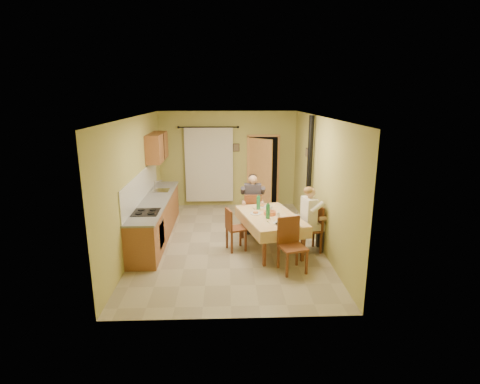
{
  "coord_description": "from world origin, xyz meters",
  "views": [
    {
      "loc": [
        -0.06,
        -7.95,
        3.25
      ],
      "look_at": [
        0.25,
        0.1,
        1.15
      ],
      "focal_mm": 28.0,
      "sensor_mm": 36.0,
      "label": 1
    }
  ],
  "objects_px": {
    "chair_near": "(292,256)",
    "stove_flue": "(308,191)",
    "chair_right": "(310,238)",
    "man_far": "(253,197)",
    "dining_table": "(270,232)",
    "man_right": "(310,212)",
    "chair_far": "(253,220)",
    "chair_left": "(236,237)"
  },
  "relations": [
    {
      "from": "man_far",
      "to": "dining_table",
      "type": "bearing_deg",
      "value": -72.85
    },
    {
      "from": "man_far",
      "to": "man_right",
      "type": "relative_size",
      "value": 1.0
    },
    {
      "from": "man_right",
      "to": "stove_flue",
      "type": "xyz_separation_m",
      "value": [
        0.2,
        1.15,
        0.15
      ]
    },
    {
      "from": "chair_right",
      "to": "man_far",
      "type": "relative_size",
      "value": 0.72
    },
    {
      "from": "man_far",
      "to": "stove_flue",
      "type": "xyz_separation_m",
      "value": [
        1.32,
        -0.1,
        0.15
      ]
    },
    {
      "from": "chair_far",
      "to": "stove_flue",
      "type": "bearing_deg",
      "value": -1.79
    },
    {
      "from": "chair_left",
      "to": "man_right",
      "type": "height_order",
      "value": "man_right"
    },
    {
      "from": "chair_left",
      "to": "man_far",
      "type": "relative_size",
      "value": 0.67
    },
    {
      "from": "chair_far",
      "to": "man_far",
      "type": "xyz_separation_m",
      "value": [
        0.0,
        0.01,
        0.59
      ]
    },
    {
      "from": "dining_table",
      "to": "man_right",
      "type": "distance_m",
      "value": 0.97
    },
    {
      "from": "chair_near",
      "to": "stove_flue",
      "type": "distance_m",
      "value": 2.31
    },
    {
      "from": "chair_right",
      "to": "man_right",
      "type": "relative_size",
      "value": 0.72
    },
    {
      "from": "man_far",
      "to": "stove_flue",
      "type": "relative_size",
      "value": 0.5
    },
    {
      "from": "man_far",
      "to": "man_right",
      "type": "height_order",
      "value": "same"
    },
    {
      "from": "man_far",
      "to": "chair_far",
      "type": "bearing_deg",
      "value": -90.0
    },
    {
      "from": "chair_near",
      "to": "stove_flue",
      "type": "xyz_separation_m",
      "value": [
        0.73,
        2.07,
        0.73
      ]
    },
    {
      "from": "chair_far",
      "to": "chair_left",
      "type": "xyz_separation_m",
      "value": [
        -0.44,
        -1.11,
        -0.0
      ]
    },
    {
      "from": "chair_far",
      "to": "chair_near",
      "type": "bearing_deg",
      "value": -72.84
    },
    {
      "from": "man_right",
      "to": "stove_flue",
      "type": "relative_size",
      "value": 0.5
    },
    {
      "from": "chair_near",
      "to": "man_right",
      "type": "height_order",
      "value": "man_right"
    },
    {
      "from": "man_far",
      "to": "chair_right",
      "type": "bearing_deg",
      "value": -45.83
    },
    {
      "from": "stove_flue",
      "to": "chair_left",
      "type": "bearing_deg",
      "value": -149.76
    },
    {
      "from": "chair_far",
      "to": "chair_right",
      "type": "height_order",
      "value": "chair_right"
    },
    {
      "from": "chair_near",
      "to": "chair_right",
      "type": "bearing_deg",
      "value": -136.39
    },
    {
      "from": "chair_left",
      "to": "chair_near",
      "type": "bearing_deg",
      "value": 26.07
    },
    {
      "from": "chair_far",
      "to": "dining_table",
      "type": "bearing_deg",
      "value": -72.64
    },
    {
      "from": "dining_table",
      "to": "chair_far",
      "type": "height_order",
      "value": "chair_far"
    },
    {
      "from": "chair_far",
      "to": "chair_left",
      "type": "relative_size",
      "value": 1.05
    },
    {
      "from": "dining_table",
      "to": "man_far",
      "type": "height_order",
      "value": "man_far"
    },
    {
      "from": "chair_near",
      "to": "dining_table",
      "type": "bearing_deg",
      "value": -90.75
    },
    {
      "from": "dining_table",
      "to": "chair_near",
      "type": "xyz_separation_m",
      "value": [
        0.29,
        -1.07,
        -0.09
      ]
    },
    {
      "from": "chair_left",
      "to": "stove_flue",
      "type": "relative_size",
      "value": 0.33
    },
    {
      "from": "chair_near",
      "to": "chair_right",
      "type": "height_order",
      "value": "chair_near"
    },
    {
      "from": "chair_left",
      "to": "dining_table",
      "type": "bearing_deg",
      "value": 73.14
    },
    {
      "from": "chair_left",
      "to": "man_right",
      "type": "distance_m",
      "value": 1.68
    },
    {
      "from": "dining_table",
      "to": "chair_far",
      "type": "xyz_separation_m",
      "value": [
        -0.3,
        1.09,
        -0.09
      ]
    },
    {
      "from": "chair_far",
      "to": "man_right",
      "type": "relative_size",
      "value": 0.7
    },
    {
      "from": "man_right",
      "to": "stove_flue",
      "type": "height_order",
      "value": "stove_flue"
    },
    {
      "from": "chair_left",
      "to": "stove_flue",
      "type": "xyz_separation_m",
      "value": [
        1.77,
        1.03,
        0.74
      ]
    },
    {
      "from": "chair_right",
      "to": "chair_near",
      "type": "bearing_deg",
      "value": 138.09
    },
    {
      "from": "chair_near",
      "to": "chair_left",
      "type": "xyz_separation_m",
      "value": [
        -1.04,
        1.04,
        -0.0
      ]
    },
    {
      "from": "chair_far",
      "to": "stove_flue",
      "type": "height_order",
      "value": "stove_flue"
    }
  ]
}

